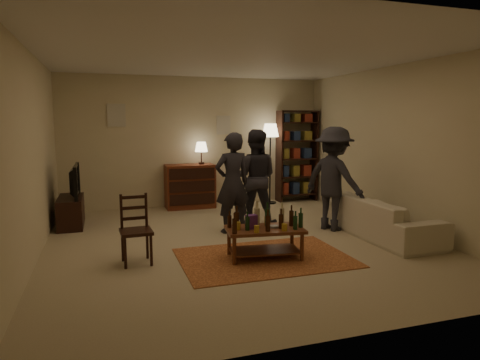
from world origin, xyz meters
name	(u,v)px	position (x,y,z in m)	size (l,w,h in m)	color
floor	(239,242)	(0.00, 0.00, 0.00)	(6.00, 6.00, 0.00)	#C6B793
room_shell	(165,120)	(-0.65, 2.98, 1.81)	(6.00, 6.00, 6.00)	beige
rug	(265,258)	(0.08, -0.84, 0.01)	(2.20, 1.50, 0.01)	brown
coffee_table	(264,230)	(0.07, -0.84, 0.38)	(1.06, 0.67, 0.75)	brown
dining_chair	(135,227)	(-1.54, -0.49, 0.46)	(0.41, 0.41, 0.89)	black
tv_stand	(71,204)	(-2.44, 1.80, 0.38)	(0.40, 1.00, 1.06)	black
dresser	(190,185)	(-0.19, 2.71, 0.48)	(1.00, 0.50, 1.36)	maroon
bookshelf	(297,155)	(2.25, 2.78, 1.03)	(0.90, 0.34, 2.02)	black
floor_lamp	(270,136)	(1.55, 2.65, 1.47)	(0.36, 0.36, 1.73)	black
sofa	(382,217)	(2.20, -0.40, 0.30)	(2.08, 0.81, 0.61)	beige
person_left	(232,183)	(0.07, 0.57, 0.81)	(0.59, 0.39, 1.61)	#222128
person_right	(255,177)	(0.59, 0.98, 0.82)	(0.80, 0.62, 1.65)	#2B2A33
person_by_sofa	(334,179)	(1.70, 0.23, 0.85)	(1.10, 0.63, 1.70)	#27282F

